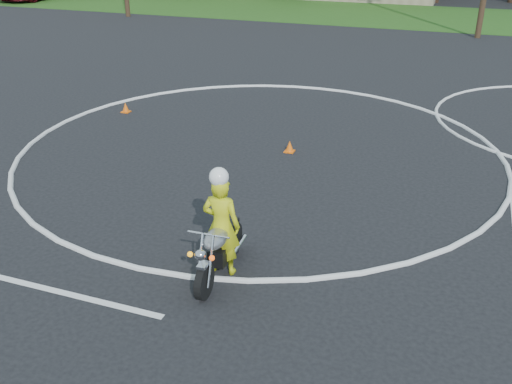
% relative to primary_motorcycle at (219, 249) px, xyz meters
% --- Properties ---
extents(ground, '(120.00, 120.00, 0.00)m').
position_rel_primary_motorcycle_xyz_m(ground, '(-1.34, 2.68, -0.49)').
color(ground, black).
rests_on(ground, ground).
extents(grass_strip, '(120.00, 10.00, 0.02)m').
position_rel_primary_motorcycle_xyz_m(grass_strip, '(-1.34, 29.68, -0.48)').
color(grass_strip, '#1E4714').
rests_on(grass_strip, ground).
extents(course_markings, '(19.05, 19.05, 0.12)m').
position_rel_primary_motorcycle_xyz_m(course_markings, '(0.83, 7.04, -0.49)').
color(course_markings, silver).
rests_on(course_markings, ground).
extents(primary_motorcycle, '(0.68, 1.94, 1.02)m').
position_rel_primary_motorcycle_xyz_m(primary_motorcycle, '(0.00, 0.00, 0.00)').
color(primary_motorcycle, black).
rests_on(primary_motorcycle, ground).
extents(rider_primary_grp, '(0.64, 0.44, 1.89)m').
position_rel_primary_motorcycle_xyz_m(rider_primary_grp, '(-0.01, 0.13, 0.42)').
color(rider_primary_grp, '#D0D616').
rests_on(rider_primary_grp, ground).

